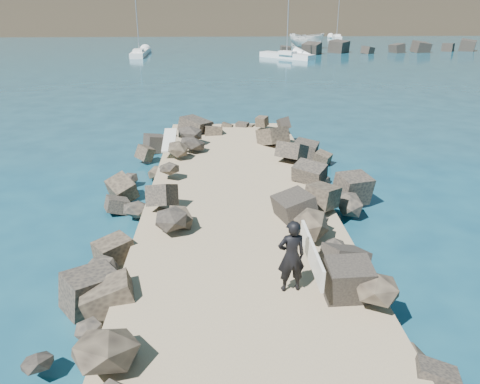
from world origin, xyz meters
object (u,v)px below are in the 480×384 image
Objects in this scene: surfboard_resting at (170,143)px; surfer_with_board at (294,256)px; boat_imported at (306,40)px; sailboat_c at (287,56)px.

surfboard_resting is 11.30m from surfer_with_board.
boat_imported is at bearing 79.46° from surfer_with_board.
surfer_with_board is at bearing -97.96° from sailboat_c.
boat_imported is 15.64m from sailboat_c.
boat_imported reaches higher than surfer_with_board.
sailboat_c is (11.10, 42.15, -0.69)m from surfboard_resting.
surfer_with_board reaches higher than surfboard_resting.
surfer_with_board is (-12.57, -67.54, 0.30)m from boat_imported.
sailboat_c is at bearing 74.30° from surfboard_resting.
surfboard_resting is at bearing -158.96° from boat_imported.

